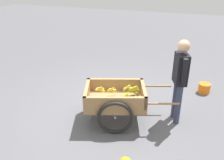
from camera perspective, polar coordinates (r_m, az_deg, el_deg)
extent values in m
plane|color=#56565B|center=(5.08, -0.44, -7.08)|extent=(24.00, 24.00, 0.00)
cube|color=#937047|center=(4.61, 0.73, -4.94)|extent=(1.30, 1.11, 0.10)
cube|color=#937047|center=(4.55, -5.83, -3.03)|extent=(0.31, 0.78, 0.24)
cube|color=#937047|center=(4.56, 7.31, -3.08)|extent=(0.31, 0.78, 0.24)
cube|color=#937047|center=(4.20, 0.76, -5.46)|extent=(1.06, 0.40, 0.24)
cube|color=#937047|center=(4.85, 0.73, -1.01)|extent=(1.06, 0.40, 0.24)
torus|color=black|center=(4.27, 0.75, -8.82)|extent=(0.63, 0.26, 0.64)
torus|color=black|center=(5.03, 0.71, -3.22)|extent=(0.63, 0.26, 0.64)
cylinder|color=gray|center=(4.65, 0.73, -5.79)|extent=(0.32, 0.85, 0.04)
cylinder|color=#937047|center=(4.32, 11.81, -5.42)|extent=(0.53, 0.21, 0.04)
cylinder|color=#937047|center=(4.91, 10.41, -1.40)|extent=(0.53, 0.21, 0.04)
cylinder|color=gray|center=(4.74, -5.01, -7.25)|extent=(0.04, 0.04, 0.35)
ellipsoid|color=gold|center=(4.67, 4.01, -2.16)|extent=(0.16, 0.14, 0.15)
ellipsoid|color=gold|center=(4.66, 3.86, -2.08)|extent=(0.19, 0.08, 0.10)
ellipsoid|color=gold|center=(4.65, 3.73, -2.01)|extent=(0.18, 0.12, 0.05)
ellipsoid|color=gold|center=(4.63, 3.58, -1.93)|extent=(0.19, 0.08, 0.10)
ellipsoid|color=gold|center=(4.62, 3.43, -1.85)|extent=(0.16, 0.13, 0.15)
ellipsoid|color=gold|center=(4.64, 0.19, -2.41)|extent=(0.18, 0.12, 0.12)
ellipsoid|color=gold|center=(4.63, -0.03, -2.34)|extent=(0.18, 0.12, 0.05)
ellipsoid|color=gold|center=(4.62, -0.34, -2.26)|extent=(0.17, 0.05, 0.15)
ellipsoid|color=gold|center=(4.34, 6.29, -4.46)|extent=(0.18, 0.06, 0.13)
ellipsoid|color=gold|center=(4.33, 6.14, -4.38)|extent=(0.19, 0.09, 0.09)
ellipsoid|color=gold|center=(4.31, 5.95, -4.31)|extent=(0.18, 0.15, 0.09)
ellipsoid|color=gold|center=(4.30, 5.80, -4.23)|extent=(0.18, 0.09, 0.13)
ellipsoid|color=gold|center=(4.37, 5.61, -5.36)|extent=(0.18, 0.08, 0.14)
ellipsoid|color=gold|center=(4.36, 5.43, -5.29)|extent=(0.17, 0.16, 0.09)
ellipsoid|color=gold|center=(4.34, 5.26, -5.22)|extent=(0.18, 0.14, 0.07)
ellipsoid|color=gold|center=(4.33, 5.06, -5.15)|extent=(0.18, 0.05, 0.14)
ellipsoid|color=gold|center=(4.57, 5.48, -2.19)|extent=(0.17, 0.14, 0.14)
ellipsoid|color=gold|center=(4.56, 5.39, -2.11)|extent=(0.19, 0.11, 0.11)
ellipsoid|color=gold|center=(4.55, 5.23, -2.03)|extent=(0.18, 0.06, 0.05)
ellipsoid|color=gold|center=(4.54, 5.07, -1.95)|extent=(0.19, 0.07, 0.11)
ellipsoid|color=gold|center=(4.53, 4.99, -1.87)|extent=(0.18, 0.07, 0.13)
ellipsoid|color=gold|center=(4.51, 3.57, -3.96)|extent=(0.18, 0.09, 0.14)
ellipsoid|color=gold|center=(4.50, 3.44, -3.88)|extent=(0.19, 0.08, 0.10)
ellipsoid|color=gold|center=(4.49, 3.30, -3.81)|extent=(0.17, 0.16, 0.05)
ellipsoid|color=gold|center=(4.48, 3.14, -3.73)|extent=(0.19, 0.09, 0.11)
ellipsoid|color=gold|center=(4.47, 3.01, -3.66)|extent=(0.16, 0.14, 0.15)
ellipsoid|color=gold|center=(4.56, -2.59, -2.34)|extent=(0.18, 0.07, 0.13)
ellipsoid|color=gold|center=(4.55, -2.71, -2.26)|extent=(0.19, 0.09, 0.10)
ellipsoid|color=gold|center=(4.54, -2.85, -2.18)|extent=(0.17, 0.16, 0.05)
ellipsoid|color=gold|center=(4.53, -3.03, -2.11)|extent=(0.19, 0.06, 0.10)
ellipsoid|color=gold|center=(4.52, -3.13, -2.03)|extent=(0.18, 0.06, 0.14)
ellipsoid|color=gold|center=(4.37, -1.12, -4.24)|extent=(0.19, 0.09, 0.13)
ellipsoid|color=gold|center=(4.36, -1.36, -4.16)|extent=(0.19, 0.11, 0.05)
ellipsoid|color=gold|center=(4.35, -1.66, -4.08)|extent=(0.18, 0.07, 0.14)
ellipsoid|color=gold|center=(4.71, 5.03, -2.75)|extent=(0.18, 0.12, 0.15)
ellipsoid|color=gold|center=(4.70, 4.87, -2.68)|extent=(0.19, 0.06, 0.10)
ellipsoid|color=gold|center=(4.69, 4.77, -2.60)|extent=(0.18, 0.13, 0.05)
ellipsoid|color=gold|center=(4.68, 4.66, -2.53)|extent=(0.19, 0.10, 0.09)
ellipsoid|color=gold|center=(4.67, 4.56, -2.45)|extent=(0.19, 0.10, 0.13)
cylinder|color=#333851|center=(4.67, 15.08, -5.60)|extent=(0.11, 0.11, 0.78)
cylinder|color=#333851|center=(4.85, 14.48, -4.28)|extent=(0.11, 0.11, 0.78)
cube|color=black|center=(4.47, 15.70, 2.52)|extent=(0.30, 0.39, 0.55)
sphere|color=tan|center=(4.34, 16.33, 7.56)|extent=(0.21, 0.21, 0.21)
cylinder|color=black|center=(4.27, 16.44, 1.73)|extent=(0.08, 0.14, 0.50)
cylinder|color=black|center=(4.66, 15.10, 3.88)|extent=(0.08, 0.17, 0.50)
cylinder|color=orange|center=(6.11, 20.61, -1.76)|extent=(0.27, 0.27, 0.22)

